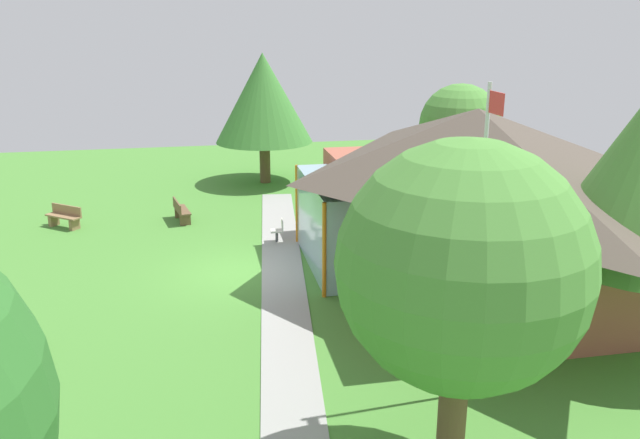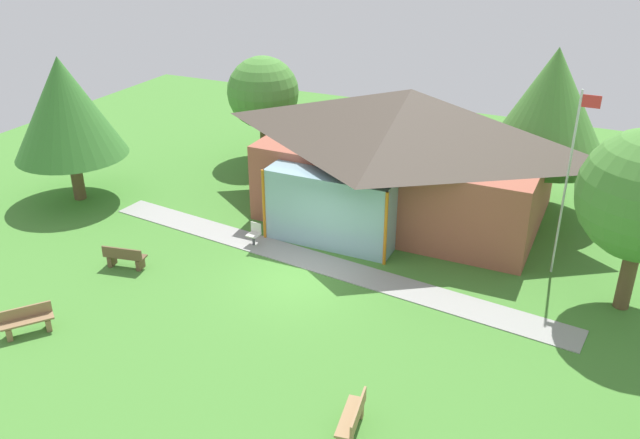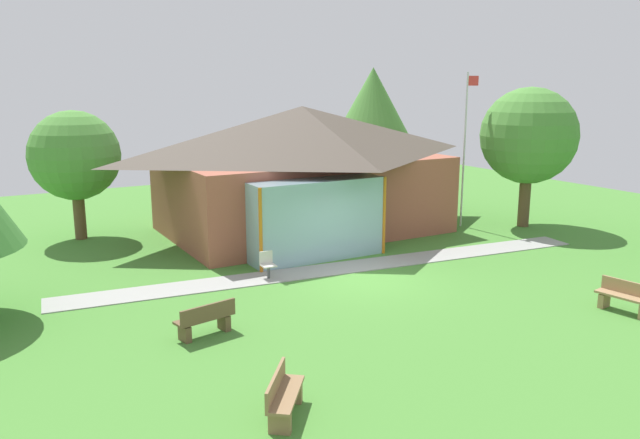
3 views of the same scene
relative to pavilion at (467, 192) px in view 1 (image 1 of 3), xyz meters
The scene contains 10 objects.
ground_plane 7.41m from the pavilion, 101.52° to the right, with size 44.00×44.00×0.00m, color #478433.
pavilion is the anchor object (origin of this frame).
footpath 6.20m from the pavilion, 104.27° to the right, with size 18.53×1.30×0.03m, color #999993.
flagpole 6.93m from the pavilion, 21.86° to the right, with size 0.64×0.08×6.49m.
bench_mid_left 11.54m from the pavilion, 130.33° to the right, with size 1.56×0.72×0.84m.
bench_front_left 15.09m from the pavilion, 119.63° to the right, with size 1.27×1.45×0.84m.
patio_chair_west 6.97m from the pavilion, 127.98° to the right, with size 0.46×0.46×0.86m.
tree_east_hedge 9.59m from the pavilion, 24.21° to the right, with size 4.03×4.03×5.90m.
tree_behind_pavilion_left 8.90m from the pavilion, 158.98° to the left, with size 3.46×3.46×5.04m.
tree_west_hedge 13.96m from the pavilion, 160.36° to the right, with size 4.61×4.61×6.15m.
Camera 1 is at (18.87, -1.10, 7.55)m, focal length 36.20 mm.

